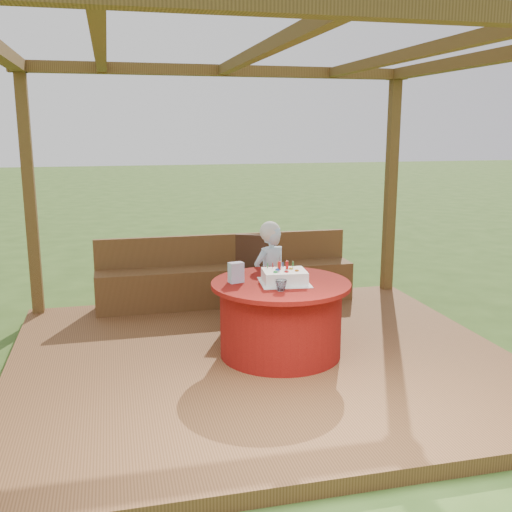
{
  "coord_description": "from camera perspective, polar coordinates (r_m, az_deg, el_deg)",
  "views": [
    {
      "loc": [
        -1.27,
        -4.99,
        2.17
      ],
      "look_at": [
        0.0,
        0.25,
        1.0
      ],
      "focal_mm": 42.0,
      "sensor_mm": 36.0,
      "label": 1
    }
  ],
  "objects": [
    {
      "name": "chair",
      "position": [
        6.49,
        -0.24,
        -1.58
      ],
      "size": [
        0.59,
        0.59,
        0.89
      ],
      "color": "#3A2012",
      "rests_on": "deck"
    },
    {
      "name": "gift_bag",
      "position": [
        5.34,
        -1.92,
        -1.58
      ],
      "size": [
        0.14,
        0.11,
        0.18
      ],
      "primitive_type": "cube",
      "rotation": [
        0.0,
        0.0,
        0.23
      ],
      "color": "#D78BC1",
      "rests_on": "table"
    },
    {
      "name": "deck",
      "position": [
        5.56,
        0.62,
        -10.05
      ],
      "size": [
        4.5,
        4.0,
        0.12
      ],
      "primitive_type": "cube",
      "color": "brown",
      "rests_on": "ground"
    },
    {
      "name": "birthday_cake",
      "position": [
        5.34,
        2.72,
        -1.96
      ],
      "size": [
        0.47,
        0.47,
        0.19
      ],
      "color": "white",
      "rests_on": "table"
    },
    {
      "name": "drinking_glass",
      "position": [
        5.08,
        2.39,
        -2.82
      ],
      "size": [
        0.13,
        0.13,
        0.09
      ],
      "primitive_type": "imported",
      "rotation": [
        0.0,
        0.0,
        -0.37
      ],
      "color": "silver",
      "rests_on": "table"
    },
    {
      "name": "elderly_woman",
      "position": [
        6.11,
        1.33,
        -1.73
      ],
      "size": [
        0.46,
        0.4,
        1.12
      ],
      "color": "#A2D4F1",
      "rests_on": "deck"
    },
    {
      "name": "table",
      "position": [
        5.47,
        2.35,
        -5.9
      ],
      "size": [
        1.25,
        1.25,
        0.68
      ],
      "color": "maroon",
      "rests_on": "deck"
    },
    {
      "name": "ground",
      "position": [
        5.58,
        0.62,
        -10.61
      ],
      "size": [
        60.0,
        60.0,
        0.0
      ],
      "primitive_type": "plane",
      "color": "#33541C",
      "rests_on": "ground"
    },
    {
      "name": "bench",
      "position": [
        7.05,
        -2.82,
        -2.43
      ],
      "size": [
        3.0,
        0.42,
        0.8
      ],
      "color": "brown",
      "rests_on": "deck"
    },
    {
      "name": "pergola",
      "position": [
        5.15,
        0.68,
        14.89
      ],
      "size": [
        4.5,
        4.0,
        2.72
      ],
      "color": "brown",
      "rests_on": "deck"
    }
  ]
}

